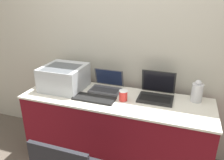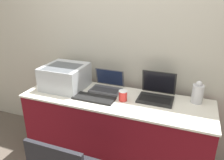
{
  "view_description": "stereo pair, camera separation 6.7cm",
  "coord_description": "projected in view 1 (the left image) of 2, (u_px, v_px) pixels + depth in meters",
  "views": [
    {
      "loc": [
        0.62,
        -1.61,
        1.8
      ],
      "look_at": [
        -0.05,
        0.33,
        0.98
      ],
      "focal_mm": 35.0,
      "sensor_mm": 36.0,
      "label": 1
    },
    {
      "loc": [
        0.69,
        -1.59,
        1.8
      ],
      "look_at": [
        -0.05,
        0.33,
        0.98
      ],
      "focal_mm": 35.0,
      "sensor_mm": 36.0,
      "label": 2
    }
  ],
  "objects": [
    {
      "name": "coffee_cup",
      "position": [
        123.0,
        95.0,
        2.17
      ],
      "size": [
        0.09,
        0.09,
        0.11
      ],
      "color": "red",
      "rests_on": "table"
    },
    {
      "name": "printer",
      "position": [
        64.0,
        76.0,
        2.42
      ],
      "size": [
        0.44,
        0.44,
        0.26
      ],
      "color": "#B2B7BC",
      "rests_on": "table"
    },
    {
      "name": "metal_pitcher",
      "position": [
        197.0,
        92.0,
        2.14
      ],
      "size": [
        0.11,
        0.11,
        0.23
      ],
      "color": "silver",
      "rests_on": "table"
    },
    {
      "name": "external_keyboard",
      "position": [
        94.0,
        98.0,
        2.21
      ],
      "size": [
        0.43,
        0.17,
        0.02
      ],
      "color": "black",
      "rests_on": "table"
    },
    {
      "name": "wall_back",
      "position": [
        127.0,
        42.0,
        2.41
      ],
      "size": [
        8.0,
        0.05,
        2.6
      ],
      "color": "#B7B2A3",
      "rests_on": "ground_plane"
    },
    {
      "name": "table",
      "position": [
        115.0,
        130.0,
        2.39
      ],
      "size": [
        1.95,
        0.62,
        0.8
      ],
      "color": "maroon",
      "rests_on": "ground_plane"
    },
    {
      "name": "laptop_left",
      "position": [
        107.0,
        85.0,
        2.42
      ],
      "size": [
        0.33,
        0.26,
        0.21
      ],
      "color": "#4C4C51",
      "rests_on": "table"
    },
    {
      "name": "laptop_right",
      "position": [
        156.0,
        92.0,
        2.23
      ],
      "size": [
        0.35,
        0.3,
        0.26
      ],
      "color": "black",
      "rests_on": "table"
    }
  ]
}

